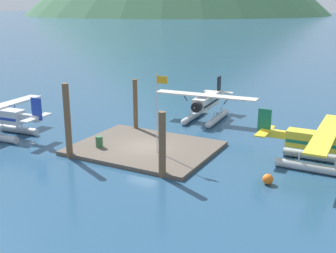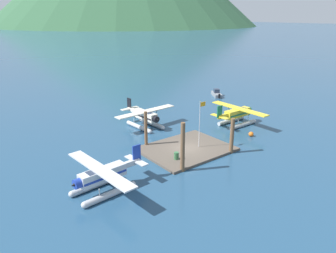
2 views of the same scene
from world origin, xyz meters
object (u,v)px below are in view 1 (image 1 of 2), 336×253
object	(u,v)px
seaplane_yellow_stbd_fwd	(321,146)
flagpole	(158,104)
fuel_drum	(99,142)
seaplane_silver_port_aft	(0,119)
seaplane_cream_bow_centre	(206,105)
mooring_buoy	(268,179)

from	to	relation	value
seaplane_yellow_stbd_fwd	flagpole	bearing A→B (deg)	-163.10
fuel_drum	seaplane_yellow_stbd_fwd	bearing A→B (deg)	15.80
fuel_drum	seaplane_silver_port_aft	size ratio (longest dim) A/B	0.08
seaplane_cream_bow_centre	fuel_drum	bearing A→B (deg)	-107.41
seaplane_cream_bow_centre	mooring_buoy	bearing A→B (deg)	-52.34
fuel_drum	seaplane_silver_port_aft	xyz separation A→B (m)	(-10.08, -0.97, 0.84)
seaplane_yellow_stbd_fwd	seaplane_silver_port_aft	world-z (taller)	same
mooring_buoy	fuel_drum	bearing A→B (deg)	179.18
fuel_drum	mooring_buoy	bearing A→B (deg)	-0.82
mooring_buoy	seaplane_cream_bow_centre	world-z (taller)	seaplane_cream_bow_centre
flagpole	seaplane_silver_port_aft	distance (m)	15.25
seaplane_silver_port_aft	seaplane_cream_bow_centre	bearing A→B (deg)	43.93
flagpole	seaplane_yellow_stbd_fwd	distance (m)	12.18
flagpole	seaplane_yellow_stbd_fwd	world-z (taller)	flagpole
flagpole	seaplane_silver_port_aft	bearing A→B (deg)	-171.98
fuel_drum	mooring_buoy	xyz separation A→B (m)	(13.73, -0.20, -0.39)
mooring_buoy	seaplane_cream_bow_centre	distance (m)	16.10
flagpole	seaplane_yellow_stbd_fwd	xyz separation A→B (m)	(11.40, 3.46, -2.54)
mooring_buoy	seaplane_cream_bow_centre	bearing A→B (deg)	127.66
seaplane_cream_bow_centre	seaplane_silver_port_aft	xyz separation A→B (m)	(-14.00, -13.49, 0.00)
flagpole	mooring_buoy	world-z (taller)	flagpole
seaplane_yellow_stbd_fwd	mooring_buoy	bearing A→B (deg)	-117.40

